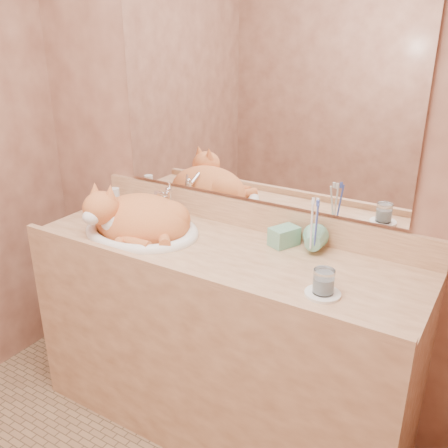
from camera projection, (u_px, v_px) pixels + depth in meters
The scene contains 12 objects.
wall_back at pixel (255, 137), 2.03m from camera, with size 2.40×0.02×2.50m, color brown.
vanity_counter at pixel (220, 340), 2.13m from camera, with size 1.60×0.55×0.85m, color #9B6945, non-canonical shape.
mirror at pixel (254, 102), 1.97m from camera, with size 1.30×0.02×0.80m, color white.
sink_basin at pixel (141, 215), 2.10m from camera, with size 0.51×0.42×0.16m, color white, non-canonical shape.
faucet at pixel (169, 202), 2.26m from camera, with size 0.04×0.11×0.16m, color silver, non-canonical shape.
cat at pixel (136, 217), 2.11m from camera, with size 0.43×0.35×0.23m, color #C55F2D, non-canonical shape.
soap_dispenser at pixel (273, 229), 1.95m from camera, with size 0.08×0.08×0.17m, color #6EB08E.
toothbrush_cup at pixel (313, 246), 1.89m from camera, with size 0.10×0.10×0.10m, color #6EB08E.
toothbrushes at pixel (314, 223), 1.86m from camera, with size 0.04×0.04×0.24m, color silver, non-canonical shape.
saucer at pixel (323, 294), 1.64m from camera, with size 0.12×0.12×0.01m, color white.
water_glass at pixel (324, 281), 1.63m from camera, with size 0.07×0.07×0.08m, color silver.
lotion_bottle at pixel (115, 199), 2.37m from camera, with size 0.04×0.04×0.11m, color silver.
Camera 1 is at (0.94, -0.79, 1.69)m, focal length 40.00 mm.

